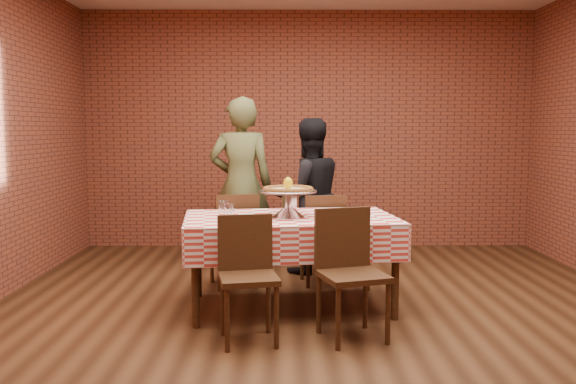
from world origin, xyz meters
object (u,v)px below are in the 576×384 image
object	(u,v)px
water_glass_left	(229,212)
chair_near_right	(353,276)
chair_far_left	(233,239)
diner_olive	(241,184)
chair_far_right	(322,239)
water_glass_right	(224,208)
pizza	(288,190)
table	(290,263)
chair_near_left	(249,281)
condiment_caddy	(289,203)
pizza_stand	(288,204)
diner_black	(308,196)

from	to	relation	value
water_glass_left	chair_near_right	distance (m)	1.15
chair_far_left	diner_olive	distance (m)	0.79
water_glass_left	diner_olive	bearing A→B (deg)	90.43
chair_far_right	diner_olive	bearing A→B (deg)	-43.26
water_glass_right	chair_near_right	world-z (taller)	chair_near_right
pizza	chair_far_left	distance (m)	1.04
table	chair_far_left	distance (m)	0.88
water_glass_right	chair_near_left	distance (m)	0.98
chair_far_right	diner_olive	distance (m)	1.09
diner_olive	chair_far_right	bearing A→B (deg)	141.07
water_glass_right	diner_olive	world-z (taller)	diner_olive
water_glass_right	chair_far_left	xyz separation A→B (m)	(0.02, 0.66, -0.38)
chair_near_right	chair_far_left	bearing A→B (deg)	105.96
chair_far_right	chair_near_left	bearing A→B (deg)	61.19
water_glass_left	chair_near_left	distance (m)	0.79
table	condiment_caddy	distance (m)	0.56
chair_near_left	diner_olive	size ratio (longest dim) A/B	0.48
condiment_caddy	chair_far_left	distance (m)	0.76
chair_far_left	pizza_stand	bearing A→B (deg)	106.33
water_glass_left	water_glass_right	size ratio (longest dim) A/B	1.00
pizza	condiment_caddy	world-z (taller)	pizza
chair_near_left	chair_near_right	xyz separation A→B (m)	(0.72, 0.06, 0.02)
pizza	water_glass_left	distance (m)	0.51
table	condiment_caddy	bearing A→B (deg)	90.59
diner_olive	diner_black	bearing A→B (deg)	167.48
water_glass_left	diner_black	world-z (taller)	diner_black
water_glass_left	condiment_caddy	xyz separation A→B (m)	(0.48, 0.48, 0.01)
water_glass_left	diner_black	xyz separation A→B (m)	(0.68, 1.40, -0.03)
water_glass_right	diner_olive	xyz separation A→B (m)	(0.05, 1.30, 0.08)
pizza_stand	chair_near_right	xyz separation A→B (m)	(0.45, -0.74, -0.41)
water_glass_left	diner_black	size ratio (longest dim) A/B	0.08
diner_olive	diner_black	xyz separation A→B (m)	(0.69, -0.11, -0.11)
diner_black	pizza	bearing A→B (deg)	63.60
condiment_caddy	chair_near_left	size ratio (longest dim) A/B	0.17
water_glass_right	chair_far_right	world-z (taller)	water_glass_right
table	chair_near_right	size ratio (longest dim) A/B	1.85
condiment_caddy	chair_far_right	size ratio (longest dim) A/B	0.17
chair_far_right	table	bearing A→B (deg)	60.33
table	chair_far_right	xyz separation A→B (m)	(0.31, 0.79, 0.06)
diner_black	pizza_stand	bearing A→B (deg)	63.60
condiment_caddy	pizza_stand	bearing A→B (deg)	-108.03
pizza_stand	pizza	distance (m)	0.11
condiment_caddy	chair_far_left	bearing A→B (deg)	128.38
pizza	water_glass_left	size ratio (longest dim) A/B	3.37
table	diner_olive	bearing A→B (deg)	110.14
pizza	water_glass_right	size ratio (longest dim) A/B	3.37
chair_near_right	chair_far_left	xyz separation A→B (m)	(-0.95, 1.46, -0.01)
pizza	condiment_caddy	bearing A→B (deg)	87.67
chair_far_left	chair_far_right	bearing A→B (deg)	166.80
condiment_caddy	chair_near_right	bearing A→B (deg)	-84.01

